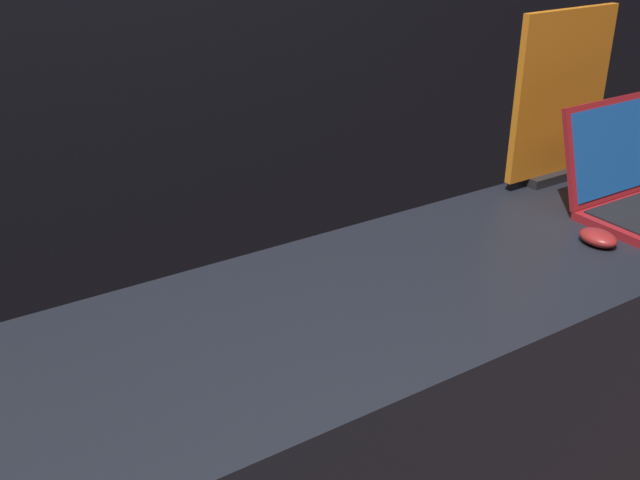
# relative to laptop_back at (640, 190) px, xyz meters

# --- Properties ---
(laptop_back) EXTENTS (0.32, 0.32, 0.26)m
(laptop_back) POSITION_rel_laptop_back_xyz_m (0.00, 0.00, 0.00)
(laptop_back) COLOR maroon
(laptop_back) RESTS_ON display_counter
(mouse_back) EXTENTS (0.07, 0.09, 0.03)m
(mouse_back) POSITION_rel_laptop_back_xyz_m (-0.22, -0.06, -0.04)
(mouse_back) COLOR maroon
(mouse_back) RESTS_ON display_counter
(promo_stand_back) EXTENTS (0.32, 0.07, 0.45)m
(promo_stand_back) POSITION_rel_laptop_back_xyz_m (0.00, 0.27, 0.15)
(promo_stand_back) COLOR black
(promo_stand_back) RESTS_ON display_counter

